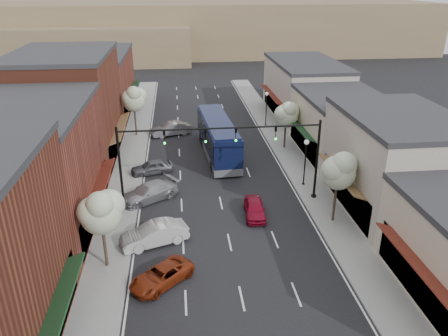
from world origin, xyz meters
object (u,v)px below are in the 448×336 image
object	(u,v)px
tree_right_far	(287,114)
parked_car_b	(154,234)
lamp_post_far	(266,103)
parked_car_c	(149,192)
parked_car_a	(161,276)
parked_car_e	(171,129)
tree_left_far	(134,98)
parked_car_d	(152,167)
signal_mast_left	(150,155)
coach_bus	(218,137)
signal_mast_right	(290,149)
tree_left_near	(101,211)
tree_right_near	(339,169)
lamp_post_near	(306,155)
red_hatchback	(255,209)

from	to	relation	value
tree_right_far	parked_car_b	xyz separation A→B (m)	(-13.65, -17.53, -3.21)
parked_car_b	lamp_post_far	bearing A→B (deg)	133.71
lamp_post_far	parked_car_c	xyz separation A→B (m)	(-13.80, -18.84, -2.25)
parked_car_a	parked_car_c	size ratio (longest dim) A/B	0.81
tree_right_far	parked_car_b	size ratio (longest dim) A/B	1.14
parked_car_e	tree_left_far	bearing A→B (deg)	-109.49
parked_car_a	parked_car_d	distance (m)	16.83
parked_car_c	parked_car_b	bearing A→B (deg)	-26.87
parked_car_c	parked_car_e	bearing A→B (deg)	141.15
signal_mast_left	parked_car_b	distance (m)	6.79
parked_car_d	coach_bus	bearing A→B (deg)	106.67
signal_mast_right	tree_left_near	xyz separation A→B (m)	(-13.87, -8.05, -0.40)
tree_left_near	parked_car_c	world-z (taller)	tree_left_near
tree_right_near	parked_car_a	bearing A→B (deg)	-155.21
lamp_post_near	lamp_post_far	xyz separation A→B (m)	(0.00, 17.50, 0.00)
tree_left_near	parked_car_b	size ratio (longest dim) A/B	1.20
tree_right_far	parked_car_c	world-z (taller)	tree_right_far
coach_bus	parked_car_b	xyz separation A→B (m)	(-6.11, -16.56, -1.23)
signal_mast_right	parked_car_d	bearing A→B (deg)	150.06
signal_mast_right	parked_car_e	distance (m)	20.73
signal_mast_right	tree_left_far	bearing A→B (deg)	127.71
red_hatchback	parked_car_c	distance (m)	9.16
tree_left_far	parked_car_b	distance (m)	24.02
red_hatchback	parked_car_d	world-z (taller)	parked_car_d
tree_right_far	tree_left_far	size ratio (longest dim) A/B	0.89
parked_car_b	parked_car_c	bearing A→B (deg)	166.67
tree_left_near	lamp_post_near	distance (m)	19.25
tree_left_near	tree_right_far	bearing A→B (deg)	50.31
tree_right_far	parked_car_e	world-z (taller)	tree_right_far
red_hatchback	parked_car_d	bearing A→B (deg)	136.57
tree_right_far	parked_car_c	distance (m)	18.24
tree_left_far	coach_bus	xyz separation A→B (m)	(9.05, -6.97, -2.59)
tree_right_near	coach_bus	bearing A→B (deg)	116.66
parked_car_d	tree_right_far	bearing A→B (deg)	94.57
signal_mast_right	lamp_post_near	distance (m)	3.69
parked_car_e	lamp_post_near	bearing A→B (deg)	19.95
tree_right_far	parked_car_b	bearing A→B (deg)	-127.91
lamp_post_near	coach_bus	distance (m)	11.04
red_hatchback	parked_car_b	distance (m)	8.34
lamp_post_far	red_hatchback	distance (m)	23.20
tree_left_near	tree_left_far	size ratio (longest dim) A/B	0.93
tree_left_far	parked_car_c	world-z (taller)	tree_left_far
tree_left_near	red_hatchback	bearing A→B (deg)	27.72
red_hatchback	parked_car_d	size ratio (longest dim) A/B	0.97
tree_right_near	lamp_post_near	world-z (taller)	tree_right_near
tree_left_near	parked_car_d	distance (m)	15.33
parked_car_a	tree_left_near	bearing A→B (deg)	-161.87
tree_right_near	parked_car_b	size ratio (longest dim) A/B	1.25
tree_right_far	parked_car_a	bearing A→B (deg)	-120.66
parked_car_e	tree_right_near	bearing A→B (deg)	11.73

